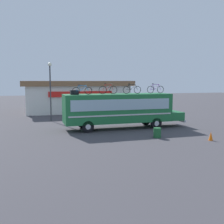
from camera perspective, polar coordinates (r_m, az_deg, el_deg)
ground_plane at (r=24.41m, az=1.22°, el=-3.53°), size 120.00×120.00×0.00m
bus at (r=24.22m, az=1.71°, el=0.76°), size 11.21×2.61×3.15m
luggage_bag_1 at (r=22.99m, az=-8.03°, el=4.17°), size 0.68×0.48×0.39m
rooftop_bicycle_1 at (r=22.86m, az=-6.38°, el=4.60°), size 1.71×0.44×0.86m
rooftop_bicycle_2 at (r=23.75m, az=-0.85°, el=4.79°), size 1.70×0.44×0.95m
rooftop_bicycle_3 at (r=24.57m, az=4.28°, el=4.82°), size 1.76×0.44×0.92m
rooftop_bicycle_4 at (r=25.68m, az=9.25°, el=4.83°), size 1.73×0.44×0.92m
roadside_building at (r=39.07m, az=-7.74°, el=3.50°), size 14.88×8.99×4.30m
trash_bin at (r=20.74m, az=9.62°, el=-4.38°), size 0.58×0.58×0.76m
traffic_cone at (r=20.78m, az=20.33°, el=-4.83°), size 0.31×0.31×0.66m
street_lamp at (r=29.28m, az=-13.04°, el=5.82°), size 0.38×0.38×6.24m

